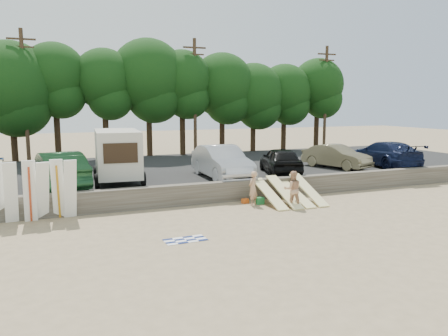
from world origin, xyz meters
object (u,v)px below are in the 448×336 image
at_px(car_1, 59,170).
at_px(beachgoer_b, 293,189).
at_px(car_2, 222,162).
at_px(beachgoer_a, 253,188).
at_px(box_trailer, 117,153).
at_px(car_3, 280,160).
at_px(car_4, 336,156).
at_px(cooler, 260,201).
at_px(car_5, 385,154).

distance_m(car_1, beachgoer_b, 11.30).
xyz_separation_m(car_2, beachgoer_a, (0.11, -3.75, -0.79)).
xyz_separation_m(box_trailer, car_3, (9.22, -0.80, -0.73)).
xyz_separation_m(car_4, beachgoer_b, (-6.68, -5.82, -0.58)).
bearing_deg(car_2, box_trailer, 171.68).
xyz_separation_m(car_2, beachgoer_b, (1.58, -4.90, -0.74)).
bearing_deg(cooler, car_1, 152.53).
bearing_deg(car_4, car_1, 162.96).
height_order(car_3, beachgoer_b, car_3).
bearing_deg(car_1, beachgoer_b, 142.15).
distance_m(car_3, beachgoer_b, 5.50).
xyz_separation_m(box_trailer, car_1, (-2.91, -0.55, -0.63)).
xyz_separation_m(car_1, beachgoer_b, (9.96, -5.28, -0.73)).
relative_size(car_3, car_5, 0.82).
bearing_deg(cooler, beachgoer_b, -50.07).
bearing_deg(beachgoer_b, car_1, -11.36).
height_order(car_1, car_3, car_1).
relative_size(box_trailer, car_3, 0.96).
xyz_separation_m(box_trailer, cooler, (5.96, -4.64, -2.06)).
distance_m(car_2, car_5, 11.69).
height_order(car_2, cooler, car_2).
relative_size(car_4, beachgoer_b, 2.62).
xyz_separation_m(car_2, car_3, (3.75, 0.12, -0.11)).
bearing_deg(beachgoer_b, car_3, -96.76).
xyz_separation_m(car_2, car_4, (8.26, 0.92, -0.16)).
bearing_deg(car_4, car_3, 171.11).
relative_size(car_3, beachgoer_b, 2.70).
bearing_deg(car_3, car_4, -153.22).
relative_size(car_2, car_3, 1.18).
height_order(car_3, car_4, car_3).
distance_m(car_3, cooler, 5.20).
distance_m(car_1, car_3, 12.13).
height_order(box_trailer, beachgoer_a, box_trailer).
xyz_separation_m(car_3, car_5, (7.93, 0.26, 0.03)).
distance_m(car_1, car_5, 20.06).
xyz_separation_m(car_1, car_3, (12.13, -0.26, -0.10)).
bearing_deg(car_5, beachgoer_a, 25.75).
distance_m(car_5, beachgoer_b, 11.41).
distance_m(car_2, beachgoer_a, 3.84).
distance_m(car_1, cooler, 9.87).
relative_size(car_5, beachgoer_a, 3.49).
bearing_deg(car_1, car_5, 170.06).
xyz_separation_m(car_1, car_4, (16.64, 0.54, -0.15)).
relative_size(box_trailer, car_5, 0.78).
bearing_deg(beachgoer_a, car_1, -61.11).
bearing_deg(car_3, car_2, 18.63).
bearing_deg(box_trailer, cooler, -33.66).
bearing_deg(beachgoer_a, box_trailer, -75.14).
relative_size(box_trailer, cooler, 11.65).
distance_m(beachgoer_a, cooler, 0.76).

